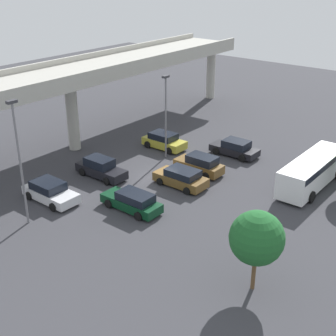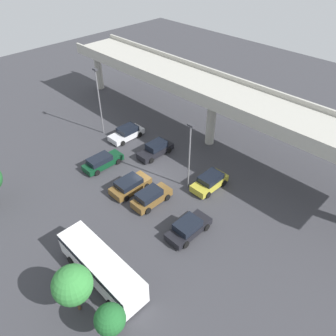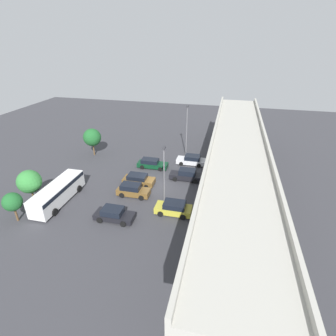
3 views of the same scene
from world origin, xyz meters
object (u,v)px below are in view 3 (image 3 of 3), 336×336
parked_car_1 (152,164)px  parked_car_2 (186,175)px  lamp_post_near_aisle (187,128)px  tree_front_left (92,137)px  parked_car_3 (138,180)px  shuttle_bus (58,192)px  tree_front_centre (29,182)px  parked_car_6 (114,214)px  parked_car_5 (174,208)px  parked_car_0 (191,160)px  tree_front_far_right (12,202)px  lamp_post_mid_lot (164,172)px  parked_car_4 (133,190)px

parked_car_1 → parked_car_2: size_ratio=1.01×
parked_car_1 → lamp_post_near_aisle: lamp_post_near_aisle is taller
tree_front_left → parked_car_3: bearing=54.2°
shuttle_bus → tree_front_centre: size_ratio=1.92×
parked_car_3 → parked_car_6: 8.47m
tree_front_left → parked_car_5: bearing=52.1°
parked_car_0 → parked_car_1: (2.84, -6.04, -0.02)m
parked_car_3 → tree_front_centre: 13.93m
parked_car_1 → tree_front_far_right: 20.30m
parked_car_1 → lamp_post_near_aisle: size_ratio=0.54×
parked_car_6 → shuttle_bus: 8.63m
tree_front_left → lamp_post_mid_lot: bearing=53.1°
tree_front_centre → tree_front_far_right: tree_front_centre is taller
parked_car_0 → parked_car_3: bearing=52.7°
lamp_post_near_aisle → tree_front_far_right: 27.89m
parked_car_6 → tree_front_far_right: bearing=-165.5°
lamp_post_mid_lot → tree_front_far_right: 17.42m
parked_car_5 → lamp_post_near_aisle: (-17.28, -1.52, 4.44)m
parked_car_4 → shuttle_bus: size_ratio=0.49×
shuttle_bus → lamp_post_mid_lot: lamp_post_mid_lot is taller
parked_car_2 → lamp_post_near_aisle: 9.88m
parked_car_2 → parked_car_3: parked_car_2 is taller
tree_front_far_right → parked_car_3: bearing=136.1°
parked_car_5 → tree_front_left: (-13.75, -17.64, 2.59)m
parked_car_3 → parked_car_5: bearing=-41.5°
parked_car_1 → parked_car_2: bearing=-23.5°
tree_front_centre → tree_front_left: bearing=179.4°
parked_car_4 → shuttle_bus: (3.62, -8.70, 0.68)m
parked_car_6 → parked_car_1: bearing=88.4°
parked_car_0 → shuttle_bus: shuttle_bus is taller
parked_car_2 → parked_car_3: 7.11m
parked_car_1 → tree_front_centre: tree_front_centre is taller
parked_car_2 → lamp_post_near_aisle: (-8.69, -1.58, 4.42)m
tree_front_left → tree_front_centre: 15.76m
parked_car_2 → tree_front_left: bearing=-16.3°
lamp_post_mid_lot → tree_front_centre: (3.71, -16.20, -1.44)m
parked_car_1 → tree_front_far_right: (16.81, -11.22, 1.87)m
parked_car_2 → parked_car_4: bearing=43.6°
tree_front_left → lamp_post_near_aisle: bearing=102.3°
tree_front_far_right → shuttle_bus: bearing=152.3°
lamp_post_near_aisle → parked_car_5: bearing=5.0°
parked_car_2 → tree_front_centre: bearing=30.7°
parked_car_2 → parked_car_4: size_ratio=1.10×
parked_car_6 → shuttle_bus: shuttle_bus is taller
parked_car_4 → parked_car_0: bearing=61.7°
parked_car_4 → tree_front_far_right: (8.23, -11.12, 1.78)m
tree_front_far_right → parked_car_6: bearing=104.5°
shuttle_bus → tree_front_centre: bearing=-70.2°
parked_car_1 → parked_car_5: size_ratio=1.12×
lamp_post_near_aisle → tree_front_far_right: size_ratio=2.45×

